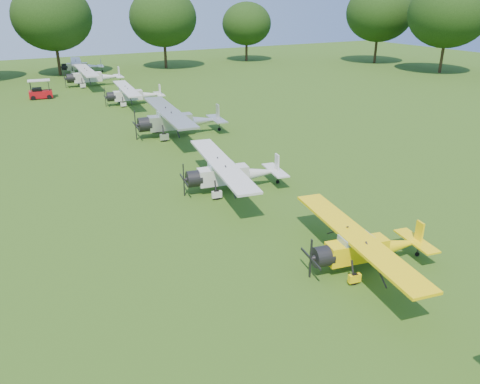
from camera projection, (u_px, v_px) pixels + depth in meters
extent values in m
plane|color=#2A4812|center=(279.00, 221.00, 24.54)|extent=(160.00, 160.00, 0.00)
cylinder|color=black|center=(442.00, 56.00, 70.73)|extent=(0.44, 0.44, 4.99)
ellipsoid|color=black|center=(449.00, 13.00, 68.37)|extent=(11.65, 11.65, 9.90)
cylinder|color=black|center=(376.00, 49.00, 81.51)|extent=(0.44, 0.44, 4.81)
ellipsoid|color=black|center=(380.00, 13.00, 79.23)|extent=(11.23, 11.23, 9.55)
cylinder|color=black|center=(246.00, 50.00, 84.20)|extent=(0.44, 0.44, 3.70)
ellipsoid|color=black|center=(247.00, 24.00, 82.44)|extent=(8.63, 8.63, 7.34)
cylinder|color=black|center=(165.00, 54.00, 75.52)|extent=(0.44, 0.44, 4.51)
ellipsoid|color=black|center=(163.00, 18.00, 73.38)|extent=(10.52, 10.52, 8.94)
cylinder|color=black|center=(58.00, 59.00, 68.71)|extent=(0.44, 0.44, 4.74)
ellipsoid|color=black|center=(52.00, 17.00, 66.47)|extent=(11.05, 11.05, 9.39)
cube|color=yellow|center=(357.00, 250.00, 19.94)|extent=(2.82, 1.26, 0.89)
cone|color=yellow|center=(402.00, 244.00, 20.66)|extent=(2.48, 1.16, 0.77)
cube|color=#8CA5B2|center=(356.00, 241.00, 19.73)|extent=(1.48, 1.00, 0.47)
cylinder|color=black|center=(323.00, 256.00, 19.47)|extent=(0.91, 1.00, 0.88)
cube|color=black|center=(311.00, 259.00, 19.30)|extent=(0.07, 0.11, 1.79)
cube|color=yellow|center=(356.00, 236.00, 19.65)|extent=(2.75, 9.10, 0.12)
cube|color=yellow|center=(419.00, 233.00, 20.75)|extent=(0.16, 0.48, 1.11)
cube|color=yellow|center=(416.00, 241.00, 20.87)|extent=(1.12, 2.47, 0.08)
cylinder|color=black|center=(354.00, 279.00, 19.06)|extent=(0.53, 0.22, 0.51)
cylinder|color=black|center=(329.00, 254.00, 20.92)|extent=(0.53, 0.22, 0.51)
cylinder|color=black|center=(417.00, 254.00, 21.20)|extent=(0.21, 0.10, 0.20)
cube|color=silver|center=(223.00, 175.00, 28.01)|extent=(3.12, 1.38, 0.99)
cone|color=silver|center=(263.00, 173.00, 28.83)|extent=(2.74, 1.27, 0.85)
cube|color=#8CA5B2|center=(221.00, 167.00, 27.78)|extent=(1.63, 1.10, 0.52)
cylinder|color=black|center=(194.00, 179.00, 27.47)|extent=(1.00, 1.11, 0.98)
cube|color=black|center=(184.00, 180.00, 27.29)|extent=(0.07, 0.12, 1.98)
cube|color=silver|center=(221.00, 163.00, 27.69)|extent=(2.98, 10.09, 0.13)
cube|color=silver|center=(277.00, 164.00, 28.93)|extent=(0.18, 0.53, 1.23)
cube|color=silver|center=(275.00, 170.00, 29.06)|extent=(1.22, 2.74, 0.08)
cylinder|color=black|center=(217.00, 195.00, 27.03)|extent=(0.58, 0.24, 0.57)
cylinder|color=black|center=(206.00, 181.00, 29.08)|extent=(0.58, 0.24, 0.57)
cylinder|color=black|center=(278.00, 182.00, 29.42)|extent=(0.24, 0.11, 0.23)
cube|color=silver|center=(170.00, 122.00, 38.98)|extent=(3.73, 1.47, 1.19)
cone|color=silver|center=(205.00, 121.00, 40.12)|extent=(3.28, 1.36, 1.02)
cube|color=#8CA5B2|center=(169.00, 115.00, 38.70)|extent=(1.92, 1.24, 0.63)
cylinder|color=black|center=(145.00, 125.00, 38.23)|extent=(1.14, 1.29, 1.18)
cube|color=black|center=(136.00, 125.00, 37.97)|extent=(0.08, 0.14, 2.39)
cube|color=silver|center=(168.00, 111.00, 38.59)|extent=(2.94, 12.16, 0.16)
cube|color=silver|center=(218.00, 113.00, 40.29)|extent=(0.18, 0.63, 1.48)
cube|color=silver|center=(217.00, 119.00, 40.45)|extent=(1.30, 3.27, 0.10)
cylinder|color=black|center=(164.00, 137.00, 37.78)|extent=(0.70, 0.25, 0.68)
cylinder|color=black|center=(156.00, 129.00, 40.21)|extent=(0.70, 0.25, 0.68)
cylinder|color=black|center=(219.00, 129.00, 40.90)|extent=(0.28, 0.12, 0.27)
cube|color=silver|center=(128.00, 95.00, 50.43)|extent=(3.10, 1.20, 0.99)
cone|color=silver|center=(152.00, 95.00, 51.39)|extent=(2.72, 1.12, 0.85)
cube|color=#8CA5B2|center=(127.00, 91.00, 50.20)|extent=(1.59, 1.02, 0.52)
cylinder|color=black|center=(111.00, 97.00, 49.80)|extent=(0.95, 1.07, 0.98)
cube|color=black|center=(105.00, 97.00, 49.58)|extent=(0.07, 0.12, 1.99)
cube|color=silver|center=(126.00, 88.00, 50.11)|extent=(2.38, 10.12, 0.13)
cube|color=silver|center=(160.00, 90.00, 51.54)|extent=(0.15, 0.53, 1.23)
cube|color=silver|center=(159.00, 94.00, 51.67)|extent=(1.07, 2.72, 0.09)
cylinder|color=black|center=(123.00, 105.00, 49.43)|extent=(0.58, 0.21, 0.57)
cylinder|color=black|center=(120.00, 100.00, 51.45)|extent=(0.58, 0.21, 0.57)
cylinder|color=black|center=(161.00, 101.00, 52.05)|extent=(0.23, 0.10, 0.23)
cube|color=silver|center=(88.00, 77.00, 60.70)|extent=(3.58, 1.24, 1.16)
cone|color=silver|center=(111.00, 77.00, 61.93)|extent=(3.13, 1.16, 0.99)
cube|color=#8CA5B2|center=(86.00, 72.00, 60.43)|extent=(1.82, 1.11, 0.61)
cylinder|color=black|center=(71.00, 78.00, 59.88)|extent=(1.05, 1.20, 1.15)
cube|color=black|center=(65.00, 79.00, 59.60)|extent=(0.07, 0.14, 2.31)
cube|color=silver|center=(86.00, 70.00, 60.32)|extent=(2.25, 11.74, 0.15)
cube|color=silver|center=(119.00, 72.00, 62.15)|extent=(0.14, 0.61, 1.43)
cube|color=silver|center=(118.00, 76.00, 62.30)|extent=(1.11, 3.13, 0.10)
cylinder|color=black|center=(83.00, 86.00, 59.53)|extent=(0.67, 0.21, 0.66)
cylinder|color=black|center=(80.00, 82.00, 61.83)|extent=(0.67, 0.21, 0.66)
cylinder|color=black|center=(121.00, 83.00, 62.74)|extent=(0.27, 0.10, 0.26)
cube|color=silver|center=(77.00, 66.00, 71.18)|extent=(3.16, 1.37, 1.00)
cone|color=silver|center=(95.00, 66.00, 72.02)|extent=(2.77, 1.27, 0.86)
cube|color=#8CA5B2|center=(76.00, 63.00, 70.94)|extent=(1.64, 1.11, 0.52)
cylinder|color=black|center=(65.00, 67.00, 70.62)|extent=(1.00, 1.11, 0.99)
cube|color=black|center=(60.00, 67.00, 70.43)|extent=(0.07, 0.12, 2.00)
cube|color=silver|center=(76.00, 61.00, 70.85)|extent=(2.95, 10.20, 0.13)
cube|color=silver|center=(101.00, 63.00, 72.13)|extent=(0.18, 0.53, 1.24)
cube|color=silver|center=(101.00, 66.00, 72.26)|extent=(1.22, 2.76, 0.09)
cylinder|color=black|center=(73.00, 72.00, 70.18)|extent=(0.59, 0.24, 0.57)
cylinder|color=black|center=(72.00, 70.00, 72.26)|extent=(0.59, 0.24, 0.57)
cylinder|color=black|center=(102.00, 71.00, 72.63)|extent=(0.24, 0.11, 0.23)
cube|color=#AB0C14|center=(41.00, 94.00, 53.60)|extent=(2.63, 1.62, 0.79)
cube|color=black|center=(37.00, 90.00, 53.30)|extent=(1.15, 1.35, 0.51)
cube|color=silver|center=(39.00, 80.00, 52.99)|extent=(2.53, 1.72, 0.09)
cylinder|color=black|center=(33.00, 98.00, 52.80)|extent=(0.51, 0.21, 0.50)
cylinder|color=black|center=(33.00, 96.00, 54.00)|extent=(0.51, 0.21, 0.50)
cylinder|color=black|center=(49.00, 97.00, 53.39)|extent=(0.51, 0.21, 0.50)
cylinder|color=black|center=(49.00, 95.00, 54.59)|extent=(0.51, 0.21, 0.50)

